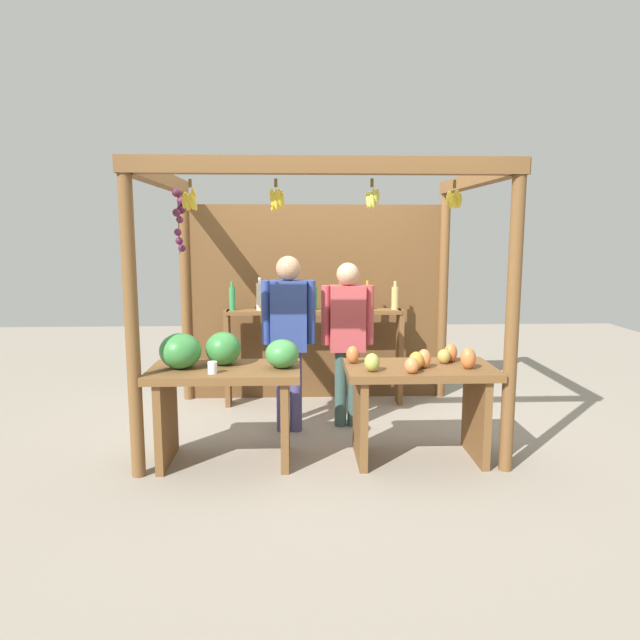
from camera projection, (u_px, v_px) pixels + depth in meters
name	position (u px, v px, depth m)	size (l,w,h in m)	color
ground_plane	(319.00, 428.00, 5.36)	(12.00, 12.00, 0.00)	gray
market_stall	(317.00, 277.00, 5.59)	(2.88, 2.13, 2.31)	brown
fruit_counter_left	(223.00, 378.00, 4.49)	(1.20, 0.64, 1.03)	brown
fruit_counter_right	(419.00, 390.00, 4.55)	(1.16, 0.64, 0.92)	brown
bottle_shelf_unit	(314.00, 330.00, 5.99)	(1.84, 0.22, 1.34)	brown
vendor_man	(289.00, 328.00, 5.14)	(0.48, 0.21, 1.59)	#49447E
vendor_woman	(347.00, 330.00, 5.29)	(0.48, 0.21, 1.52)	#38554E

